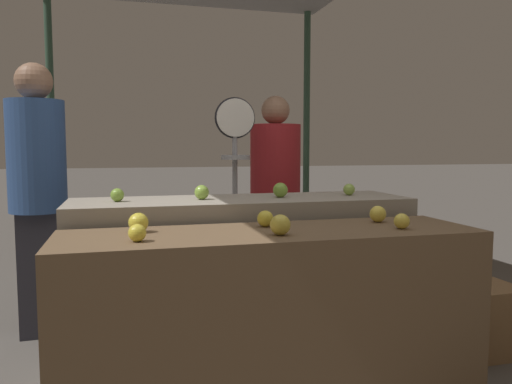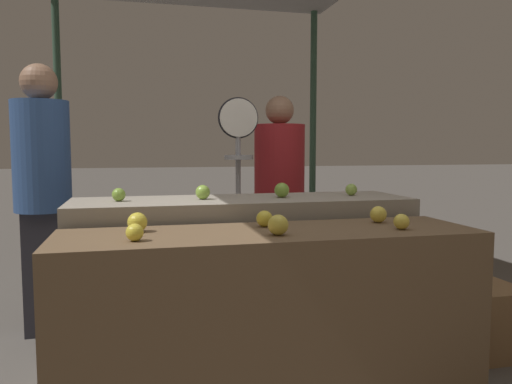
% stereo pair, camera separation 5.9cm
% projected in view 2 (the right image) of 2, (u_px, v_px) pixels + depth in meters
% --- Properties ---
extents(display_counter_front, '(1.90, 0.55, 0.89)m').
position_uv_depth(display_counter_front, '(271.00, 327.00, 2.28)').
color(display_counter_front, brown).
rests_on(display_counter_front, ground_plane).
extents(display_counter_back, '(1.90, 0.55, 0.98)m').
position_uv_depth(display_counter_back, '(243.00, 283.00, 2.86)').
color(display_counter_back, gray).
rests_on(display_counter_back, ground_plane).
extents(apple_front_0, '(0.07, 0.07, 0.07)m').
position_uv_depth(apple_front_0, '(135.00, 232.00, 1.99)').
color(apple_front_0, gold).
rests_on(apple_front_0, display_counter_front).
extents(apple_front_1, '(0.09, 0.09, 0.09)m').
position_uv_depth(apple_front_1, '(277.00, 225.00, 2.13)').
color(apple_front_1, gold).
rests_on(apple_front_1, display_counter_front).
extents(apple_front_2, '(0.07, 0.07, 0.07)m').
position_uv_depth(apple_front_2, '(401.00, 222.00, 2.28)').
color(apple_front_2, yellow).
rests_on(apple_front_2, display_counter_front).
extents(apple_front_3, '(0.09, 0.09, 0.09)m').
position_uv_depth(apple_front_3, '(137.00, 222.00, 2.21)').
color(apple_front_3, gold).
rests_on(apple_front_3, display_counter_front).
extents(apple_front_4, '(0.08, 0.08, 0.08)m').
position_uv_depth(apple_front_4, '(264.00, 219.00, 2.36)').
color(apple_front_4, gold).
rests_on(apple_front_4, display_counter_front).
extents(apple_front_5, '(0.08, 0.08, 0.08)m').
position_uv_depth(apple_front_5, '(378.00, 214.00, 2.49)').
color(apple_front_5, yellow).
rests_on(apple_front_5, display_counter_front).
extents(apple_back_0, '(0.07, 0.07, 0.07)m').
position_uv_depth(apple_back_0, '(119.00, 195.00, 2.66)').
color(apple_back_0, '#7AA338').
rests_on(apple_back_0, display_counter_back).
extents(apple_back_1, '(0.08, 0.08, 0.08)m').
position_uv_depth(apple_back_1, '(203.00, 192.00, 2.76)').
color(apple_back_1, '#84AD3D').
rests_on(apple_back_1, display_counter_back).
extents(apple_back_2, '(0.09, 0.09, 0.09)m').
position_uv_depth(apple_back_2, '(282.00, 190.00, 2.86)').
color(apple_back_2, '#7AA338').
rests_on(apple_back_2, display_counter_back).
extents(apple_back_3, '(0.07, 0.07, 0.07)m').
position_uv_depth(apple_back_3, '(351.00, 190.00, 2.98)').
color(apple_back_3, '#8EB247').
rests_on(apple_back_3, display_counter_back).
extents(produce_scale, '(0.28, 0.20, 1.61)m').
position_uv_depth(produce_scale, '(238.00, 161.00, 3.46)').
color(produce_scale, '#99999E').
rests_on(produce_scale, ground_plane).
extents(person_vendor_at_scale, '(0.48, 0.48, 1.66)m').
position_uv_depth(person_vendor_at_scale, '(279.00, 188.00, 3.87)').
color(person_vendor_at_scale, '#2D2D38').
rests_on(person_vendor_at_scale, ground_plane).
extents(person_customer_left, '(0.38, 0.38, 1.81)m').
position_uv_depth(person_customer_left, '(43.00, 180.00, 3.31)').
color(person_customer_left, '#2D2D38').
rests_on(person_customer_left, ground_plane).
extents(wooden_crate_side, '(0.42, 0.42, 0.42)m').
position_uv_depth(wooden_crate_side, '(483.00, 319.00, 3.07)').
color(wooden_crate_side, olive).
rests_on(wooden_crate_side, ground_plane).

